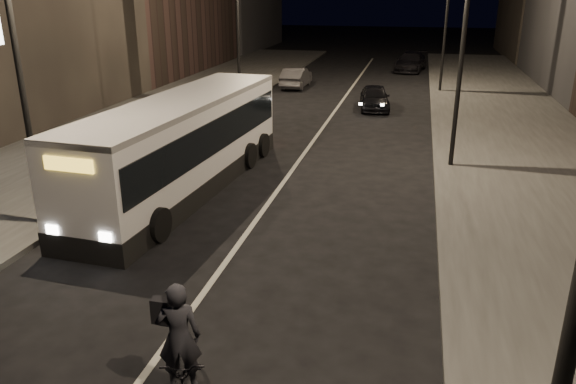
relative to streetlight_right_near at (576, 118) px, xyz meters
The scene contains 13 objects.
ground 8.55m from the streetlight_right_near, 143.12° to the left, with size 180.00×180.00×0.00m, color black.
sidewalk_right 19.02m from the streetlight_right_near, 80.02° to the left, with size 7.00×70.00×0.16m, color #343431.
sidewalk_left 23.31m from the streetlight_right_near, 127.54° to the left, with size 7.00×70.00×0.16m, color #343431.
streetlight_right_near is the anchor object (origin of this frame).
streetlight_right_mid 16.00m from the streetlight_right_near, 90.00° to the left, with size 1.20×0.44×8.12m.
streetlight_right_far 32.00m from the streetlight_right_near, 90.00° to the left, with size 1.20×0.44×8.12m.
streetlight_left_near 13.33m from the streetlight_right_near, 143.12° to the left, with size 1.20×0.44×8.12m.
streetlight_left_far 28.10m from the streetlight_right_near, 112.30° to the left, with size 1.20×0.44×8.12m.
city_bus 14.92m from the streetlight_right_near, 125.10° to the left, with size 3.21×11.21×2.98m.
cyclist_on_bicycle 6.80m from the streetlight_right_near, 151.32° to the left, with size 1.19×2.02×2.20m.
car_near 26.69m from the streetlight_right_near, 97.28° to the left, with size 1.51×3.76×1.28m, color black.
car_mid 33.51m from the streetlight_right_near, 105.62° to the left, with size 1.39×3.97×1.31m, color #343436.
car_far 41.74m from the streetlight_right_near, 92.44° to the left, with size 2.01×4.95×1.44m, color black.
Camera 1 is at (4.18, -8.41, 6.27)m, focal length 35.00 mm.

